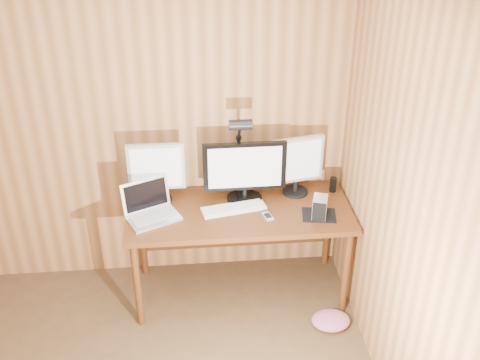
{
  "coord_description": "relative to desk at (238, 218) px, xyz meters",
  "views": [
    {
      "loc": [
        0.62,
        -1.75,
        2.91
      ],
      "look_at": [
        0.93,
        1.58,
        1.02
      ],
      "focal_mm": 42.0,
      "sensor_mm": 36.0,
      "label": 1
    }
  ],
  "objects": [
    {
      "name": "room_shell",
      "position": [
        -0.93,
        -1.7,
        0.62
      ],
      "size": [
        4.0,
        4.0,
        4.0
      ],
      "color": "#4A341C",
      "rests_on": "ground"
    },
    {
      "name": "desk",
      "position": [
        0.0,
        0.0,
        0.0
      ],
      "size": [
        1.6,
        0.7,
        0.75
      ],
      "color": "#4E2810",
      "rests_on": "floor"
    },
    {
      "name": "monitor_center",
      "position": [
        0.05,
        0.05,
        0.36
      ],
      "size": [
        0.59,
        0.26,
        0.46
      ],
      "rotation": [
        0.0,
        0.0,
        0.01
      ],
      "color": "black",
      "rests_on": "desk"
    },
    {
      "name": "monitor_left",
      "position": [
        -0.58,
        0.1,
        0.37
      ],
      "size": [
        0.41,
        0.19,
        0.46
      ],
      "rotation": [
        0.0,
        0.0,
        -0.0
      ],
      "color": "black",
      "rests_on": "desk"
    },
    {
      "name": "monitor_right",
      "position": [
        0.44,
        0.12,
        0.37
      ],
      "size": [
        0.4,
        0.19,
        0.45
      ],
      "rotation": [
        0.0,
        0.0,
        0.21
      ],
      "color": "black",
      "rests_on": "desk"
    },
    {
      "name": "laptop",
      "position": [
        -0.63,
        -0.09,
        0.18
      ],
      "size": [
        0.43,
        0.39,
        0.25
      ],
      "rotation": [
        0.0,
        0.0,
        0.43
      ],
      "color": "silver",
      "rests_on": "desk"
    },
    {
      "name": "keyboard",
      "position": [
        -0.04,
        -0.07,
        0.13
      ],
      "size": [
        0.48,
        0.23,
        0.02
      ],
      "rotation": [
        0.0,
        0.0,
        0.2
      ],
      "color": "silver",
      "rests_on": "desk"
    },
    {
      "name": "mousepad",
      "position": [
        0.55,
        -0.2,
        0.12
      ],
      "size": [
        0.26,
        0.22,
        0.0
      ],
      "primitive_type": "cube",
      "rotation": [
        0.0,
        0.0,
        -0.16
      ],
      "color": "black",
      "rests_on": "desk"
    },
    {
      "name": "mouse",
      "position": [
        0.55,
        -0.2,
        0.14
      ],
      "size": [
        0.07,
        0.11,
        0.04
      ],
      "primitive_type": "ellipsoid",
      "rotation": [
        0.0,
        0.0,
        -0.09
      ],
      "color": "black",
      "rests_on": "mousepad"
    },
    {
      "name": "hard_drive",
      "position": [
        0.55,
        -0.22,
        0.2
      ],
      "size": [
        0.13,
        0.16,
        0.15
      ],
      "rotation": [
        0.0,
        0.0,
        -0.3
      ],
      "color": "silver",
      "rests_on": "desk"
    },
    {
      "name": "phone",
      "position": [
        0.19,
        -0.19,
        0.13
      ],
      "size": [
        0.08,
        0.12,
        0.01
      ],
      "rotation": [
        0.0,
        0.0,
        0.26
      ],
      "color": "silver",
      "rests_on": "desk"
    },
    {
      "name": "speaker",
      "position": [
        0.72,
        0.12,
        0.18
      ],
      "size": [
        0.05,
        0.05,
        0.12
      ],
      "primitive_type": "cylinder",
      "color": "black",
      "rests_on": "desk"
    },
    {
      "name": "desk_lamp",
      "position": [
        0.02,
        0.11,
        0.55
      ],
      "size": [
        0.16,
        0.23,
        0.69
      ],
      "rotation": [
        0.0,
        0.0,
        0.33
      ],
      "color": "black",
      "rests_on": "desk"
    },
    {
      "name": "fabric_pile",
      "position": [
        0.62,
        -0.51,
        -0.58
      ],
      "size": [
        0.3,
        0.25,
        0.09
      ],
      "primitive_type": null,
      "rotation": [
        0.0,
        0.0,
        0.07
      ],
      "color": "#B25671",
      "rests_on": "floor"
    }
  ]
}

